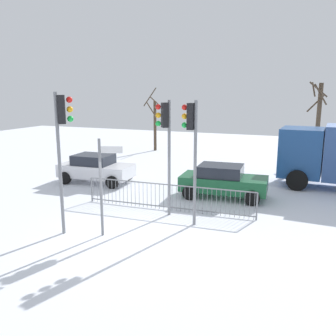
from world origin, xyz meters
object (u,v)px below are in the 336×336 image
car_white_mid (96,168)px  car_green_far (223,181)px  traffic_light_rear_left (165,132)px  bare_tree_centre (155,123)px  traffic_light_rear_right (192,135)px  bare_tree_left (318,120)px  direction_sign_post (103,183)px  traffic_light_foreground_left (62,132)px

car_white_mid → car_green_far: same height
car_white_mid → car_green_far: (6.80, -0.15, 0.00)m
traffic_light_rear_left → car_white_mid: size_ratio=1.13×
traffic_light_rear_left → bare_tree_centre: (-6.78, 14.03, -1.01)m
traffic_light_rear_right → bare_tree_centre: bearing=32.6°
bare_tree_left → bare_tree_centre: 12.03m
bare_tree_left → direction_sign_post: bearing=-111.5°
direction_sign_post → bare_tree_centre: size_ratio=0.65×
traffic_light_rear_left → car_white_mid: 6.75m
traffic_light_rear_right → direction_sign_post: 3.41m
traffic_light_rear_right → car_white_mid: 8.00m
car_green_far → bare_tree_centre: size_ratio=0.79×
car_green_far → bare_tree_centre: bare_tree_centre is taller
bare_tree_left → bare_tree_centre: size_ratio=1.06×
bare_tree_centre → car_white_mid: bearing=-82.4°
traffic_light_rear_right → traffic_light_foreground_left: (-3.56, -2.35, 0.20)m
car_green_far → bare_tree_left: bare_tree_left is taller
traffic_light_foreground_left → direction_sign_post: (1.25, 0.28, -1.62)m
car_white_mid → bare_tree_left: 14.74m
traffic_light_rear_right → car_green_far: traffic_light_rear_right is taller
traffic_light_rear_left → car_white_mid: bearing=20.9°
traffic_light_rear_right → direction_sign_post: (-2.31, -2.07, -1.42)m
car_white_mid → bare_tree_centre: (-1.43, 10.70, 1.44)m
car_green_far → bare_tree_left: size_ratio=0.74×
traffic_light_foreground_left → car_white_mid: traffic_light_foreground_left is taller
traffic_light_foreground_left → car_white_mid: 7.40m
traffic_light_rear_right → traffic_light_foreground_left: traffic_light_foreground_left is taller
traffic_light_rear_right → car_green_far: bearing=0.0°
traffic_light_foreground_left → car_green_far: 7.65m
traffic_light_rear_right → car_green_far: (0.25, 3.73, -2.46)m
traffic_light_rear_right → car_white_mid: (-6.55, 3.88, -2.46)m
car_green_far → bare_tree_left: (3.76, 10.23, 2.07)m
car_white_mid → direction_sign_post: bearing=-57.8°
traffic_light_foreground_left → direction_sign_post: 2.06m
bare_tree_centre → car_green_far: bearing=-52.8°
traffic_light_rear_right → traffic_light_rear_left: size_ratio=1.00×
direction_sign_post → bare_tree_centre: (-5.67, 16.65, 0.40)m
traffic_light_rear_right → bare_tree_centre: size_ratio=0.88×
bare_tree_centre → traffic_light_foreground_left: bearing=-75.4°
traffic_light_rear_left → bare_tree_left: bare_tree_left is taller
traffic_light_foreground_left → bare_tree_centre: (-4.42, 16.92, -1.22)m
bare_tree_left → car_white_mid: bearing=-136.3°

